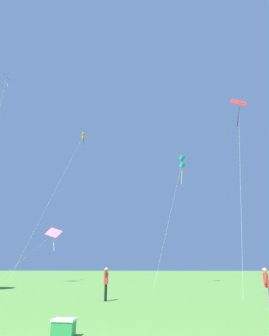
{
  "coord_description": "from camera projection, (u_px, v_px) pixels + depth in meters",
  "views": [
    {
      "loc": [
        1.95,
        -5.13,
        1.69
      ],
      "look_at": [
        -1.67,
        26.98,
        13.14
      ],
      "focal_mm": 30.28,
      "sensor_mm": 36.0,
      "label": 1
    }
  ],
  "objects": [
    {
      "name": "kite_teal_box",
      "position": [
        182.0,
        162.0,
        38.19
      ],
      "size": [
        4.21,
        9.93,
        16.19
      ],
      "color": "teal",
      "rests_on": "ground_plane"
    },
    {
      "name": "kite_pink_low",
      "position": [
        53.0,
        235.0,
        38.04
      ],
      "size": [
        3.46,
        9.65,
        7.01
      ],
      "color": "pink",
      "rests_on": "ground_plane"
    },
    {
      "name": "kite_purple_streamer",
      "position": [
        4.0,
        89.0,
        37.92
      ],
      "size": [
        4.03,
        7.27,
        27.2
      ],
      "color": "purple",
      "rests_on": "ground_plane"
    },
    {
      "name": "kite_orange_box",
      "position": [
        82.0,
        139.0,
        38.1
      ],
      "size": [
        3.37,
        9.41,
        19.19
      ],
      "color": "orange",
      "rests_on": "ground_plane"
    },
    {
      "name": "kite_red_high",
      "position": [
        238.0,
        109.0,
        26.6
      ],
      "size": [
        4.04,
        6.86,
        17.33
      ],
      "color": "red",
      "rests_on": "ground_plane"
    },
    {
      "name": "person_with_spool",
      "position": [
        266.0,
        283.0,
        13.23
      ],
      "size": [
        0.31,
        0.53,
        1.71
      ],
      "color": "gray",
      "rests_on": "ground_plane"
    },
    {
      "name": "person_in_red_shirt",
      "position": [
        106.0,
        281.0,
        15.68
      ],
      "size": [
        0.23,
        0.55,
        1.72
      ],
      "color": "black",
      "rests_on": "ground_plane"
    },
    {
      "name": "picnic_cooler",
      "position": [
        64.0,
        328.0,
        7.38
      ],
      "size": [
        0.6,
        0.4,
        0.44
      ],
      "color": "#2D8C47",
      "rests_on": "ground_plane"
    }
  ]
}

